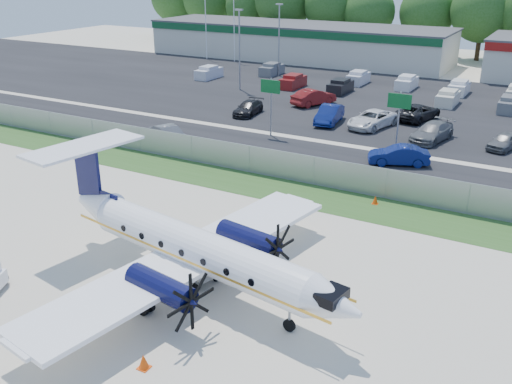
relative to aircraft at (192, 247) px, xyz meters
The scene contains 28 objects.
ground 2.26m from the aircraft, 121.25° to the left, with size 170.00×170.00×0.00m, color beige.
grass_verge 12.90m from the aircraft, 91.96° to the left, with size 170.00×4.00×0.02m, color #2D561E.
access_road 19.83m from the aircraft, 91.26° to the left, with size 170.00×8.00×0.02m, color black.
parking_lot 40.77m from the aircraft, 90.61° to the left, with size 170.00×32.00×0.02m, color black.
perimeter_fence 14.76m from the aircraft, 91.69° to the left, with size 120.00×0.06×1.99m.
building_west 67.29m from the aircraft, 111.29° to the left, with size 46.40×12.40×5.24m.
sign_left 25.13m from the aircraft, 109.65° to the left, with size 1.80×0.26×5.00m.
sign_mid 23.81m from the aircraft, 83.80° to the left, with size 1.80×0.26×5.00m.
flagpole_west 66.63m from the aircraft, 123.13° to the left, with size 1.06×0.12×10.00m.
flagpole_east 64.03m from the aircraft, 119.37° to the left, with size 1.06×0.12×10.00m.
light_pole_nw 43.89m from the aircraft, 117.83° to the left, with size 0.90×0.35×9.09m.
light_pole_sw 52.92m from the aircraft, 112.76° to the left, with size 0.90×0.35×9.09m.
tree_line 74.75m from the aircraft, 90.33° to the left, with size 112.00×6.00×14.00m, color #214D16, non-canonical shape.
aircraft is the anchor object (origin of this frame).
baggage_cart_near 1.68m from the aircraft, 118.90° to the left, with size 2.45×1.83×1.15m.
baggage_cart_far 2.24m from the aircraft, behind, with size 2.18×1.52×1.06m.
cone_port_wing 6.14m from the aircraft, 73.60° to the right, with size 0.44×0.44×0.62m.
cone_starboard_wing 14.33m from the aircraft, 72.48° to the left, with size 0.39×0.39×0.55m.
road_car_west 22.78m from the aircraft, 129.94° to the left, with size 1.59×4.55×1.50m, color #595B5E.
road_car_mid 21.94m from the aircraft, 81.00° to the left, with size 1.54×4.43×1.46m, color navy.
parked_car_a 32.14m from the aircraft, 115.31° to the left, with size 1.84×4.54×1.32m, color black.
parked_car_b 30.55m from the aircraft, 100.50° to the left, with size 1.74×5.00×1.65m, color navy.
parked_car_c 30.55m from the aircraft, 93.02° to the left, with size 2.55×5.54×1.54m, color silver.
parked_car_d 29.25m from the aircraft, 81.84° to the left, with size 2.14×5.27×1.53m, color #595B5E.
parked_car_e 31.08m from the aircraft, 71.55° to the left, with size 1.60×3.98×1.36m, color #595B5E.
parked_car_f 37.22m from the aircraft, 105.20° to the left, with size 1.78×5.10×1.68m, color maroon.
parked_car_g 35.26m from the aircraft, 87.75° to the left, with size 2.54×5.51×1.53m, color black.
far_parking_rows 45.77m from the aircraft, 90.55° to the left, with size 56.00×10.00×1.60m, color gray, non-canonical shape.
Camera 1 is at (14.13, -19.36, 14.12)m, focal length 40.00 mm.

